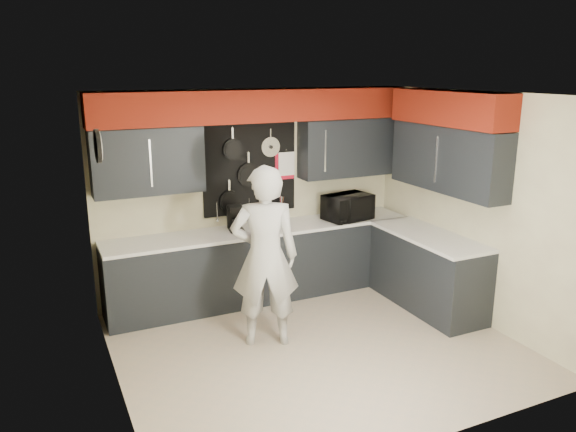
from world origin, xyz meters
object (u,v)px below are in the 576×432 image
knife_block (262,218)px  coffee_maker (235,217)px  microwave (348,207)px  person (265,257)px  utensil_crock (282,218)px

knife_block → coffee_maker: coffee_maker is taller
microwave → person: person is taller
utensil_crock → person: bearing=-121.6°
microwave → utensil_crock: bearing=157.8°
coffee_maker → person: (-0.10, -1.17, -0.12)m
person → microwave: bearing=-127.5°
knife_block → person: bearing=-102.9°
person → coffee_maker: bearing=-75.1°
coffee_maker → knife_block: bearing=2.5°
coffee_maker → utensil_crock: bearing=11.1°
person → utensil_crock: bearing=-101.8°
microwave → person: 1.90m
utensil_crock → person: 1.41m
microwave → utensil_crock: microwave is taller
knife_block → person: person is taller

